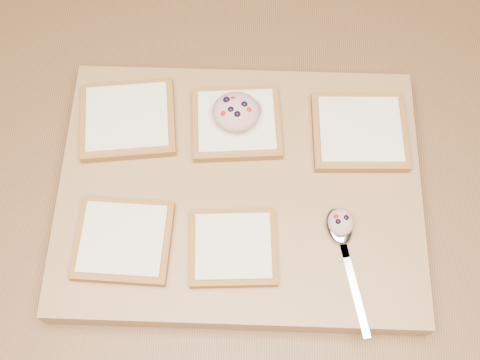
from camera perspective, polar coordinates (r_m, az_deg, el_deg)
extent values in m
plane|color=#515459|center=(1.72, 4.86, -13.48)|extent=(4.00, 4.00, 0.00)
cube|color=slate|center=(1.31, 6.30, -10.07)|extent=(1.90, 0.75, 0.84)
cube|color=brown|center=(0.89, 9.22, -2.96)|extent=(2.00, 0.80, 0.06)
cube|color=#A47346|center=(0.83, 0.00, -1.04)|extent=(0.49, 0.37, 0.04)
cube|color=#9E5E29|center=(0.87, -10.57, 5.62)|extent=(0.14, 0.13, 0.01)
cube|color=#FFE8C2|center=(0.86, -10.68, 5.93)|extent=(0.12, 0.12, 0.00)
cube|color=#9E5E29|center=(0.85, -0.33, 5.39)|extent=(0.13, 0.12, 0.01)
cube|color=#FFE8C2|center=(0.84, -0.33, 5.68)|extent=(0.11, 0.10, 0.00)
cube|color=#9E5E29|center=(0.86, 11.25, 4.46)|extent=(0.13, 0.12, 0.01)
cube|color=#FFE8C2|center=(0.85, 11.36, 4.76)|extent=(0.12, 0.11, 0.00)
cube|color=#9E5E29|center=(0.79, -10.98, -5.66)|extent=(0.13, 0.12, 0.01)
cube|color=#FFE8C2|center=(0.79, -11.09, -5.46)|extent=(0.11, 0.10, 0.00)
cube|color=#9E5E29|center=(0.78, -0.65, -6.44)|extent=(0.12, 0.11, 0.01)
cube|color=#FFE8C2|center=(0.77, -0.66, -6.26)|extent=(0.10, 0.09, 0.00)
ellipsoid|color=tan|center=(0.83, -0.38, 6.48)|extent=(0.07, 0.06, 0.03)
sphere|color=black|center=(0.82, 0.40, 7.15)|extent=(0.01, 0.01, 0.01)
sphere|color=black|center=(0.82, -1.29, 7.59)|extent=(0.01, 0.01, 0.01)
sphere|color=black|center=(0.81, -0.26, 6.24)|extent=(0.01, 0.01, 0.01)
sphere|color=black|center=(0.82, -0.87, 6.66)|extent=(0.01, 0.01, 0.01)
sphere|color=#A5140C|center=(0.82, 0.85, 6.64)|extent=(0.01, 0.01, 0.01)
sphere|color=#A5140C|center=(0.83, -0.66, 7.66)|extent=(0.01, 0.01, 0.01)
sphere|color=#A5140C|center=(0.82, -1.58, 6.30)|extent=(0.01, 0.01, 0.01)
ellipsoid|color=silver|center=(0.80, 9.37, -4.34)|extent=(0.04, 0.06, 0.01)
cube|color=silver|center=(0.79, 9.77, -6.16)|extent=(0.02, 0.03, 0.00)
cube|color=silver|center=(0.78, 10.76, -9.95)|extent=(0.04, 0.13, 0.00)
ellipsoid|color=tan|center=(0.78, 9.54, -3.97)|extent=(0.03, 0.04, 0.02)
sphere|color=black|center=(0.78, 10.02, -3.55)|extent=(0.01, 0.01, 0.01)
sphere|color=black|center=(0.77, 9.29, -3.93)|extent=(0.01, 0.01, 0.01)
sphere|color=#A5140C|center=(0.78, 9.11, -3.46)|extent=(0.01, 0.01, 0.01)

